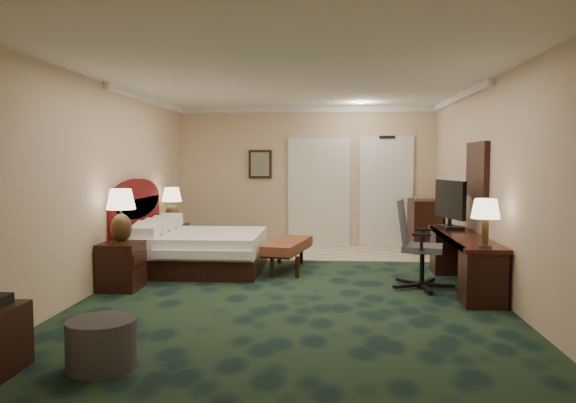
# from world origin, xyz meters

# --- Properties ---
(floor) EXTENTS (5.00, 7.50, 0.00)m
(floor) POSITION_xyz_m (0.00, 0.00, 0.00)
(floor) COLOR black
(floor) RESTS_ON ground
(ceiling) EXTENTS (5.00, 7.50, 0.00)m
(ceiling) POSITION_xyz_m (0.00, 0.00, 2.70)
(ceiling) COLOR white
(ceiling) RESTS_ON wall_back
(wall_back) EXTENTS (5.00, 0.00, 2.70)m
(wall_back) POSITION_xyz_m (0.00, 3.75, 1.35)
(wall_back) COLOR #D8B887
(wall_back) RESTS_ON ground
(wall_front) EXTENTS (5.00, 0.00, 2.70)m
(wall_front) POSITION_xyz_m (0.00, -3.75, 1.35)
(wall_front) COLOR #D8B887
(wall_front) RESTS_ON ground
(wall_left) EXTENTS (0.00, 7.50, 2.70)m
(wall_left) POSITION_xyz_m (-2.50, 0.00, 1.35)
(wall_left) COLOR #D8B887
(wall_left) RESTS_ON ground
(wall_right) EXTENTS (0.00, 7.50, 2.70)m
(wall_right) POSITION_xyz_m (2.50, 0.00, 1.35)
(wall_right) COLOR #D8B887
(wall_right) RESTS_ON ground
(crown_molding) EXTENTS (5.00, 7.50, 0.10)m
(crown_molding) POSITION_xyz_m (0.00, 0.00, 2.65)
(crown_molding) COLOR white
(crown_molding) RESTS_ON wall_back
(tile_patch) EXTENTS (3.20, 1.70, 0.01)m
(tile_patch) POSITION_xyz_m (0.90, 2.90, 0.01)
(tile_patch) COLOR tan
(tile_patch) RESTS_ON ground
(headboard) EXTENTS (0.12, 2.00, 1.40)m
(headboard) POSITION_xyz_m (-2.44, 1.00, 0.70)
(headboard) COLOR #4B0B0C
(headboard) RESTS_ON ground
(entry_door) EXTENTS (1.02, 0.06, 2.18)m
(entry_door) POSITION_xyz_m (1.55, 3.72, 1.05)
(entry_door) COLOR white
(entry_door) RESTS_ON ground
(closet_doors) EXTENTS (1.20, 0.06, 2.10)m
(closet_doors) POSITION_xyz_m (0.25, 3.71, 1.05)
(closet_doors) COLOR silver
(closet_doors) RESTS_ON ground
(wall_art) EXTENTS (0.45, 0.06, 0.55)m
(wall_art) POSITION_xyz_m (-0.90, 3.71, 1.60)
(wall_art) COLOR slate
(wall_art) RESTS_ON wall_back
(wall_mirror) EXTENTS (0.05, 0.95, 0.75)m
(wall_mirror) POSITION_xyz_m (2.46, 0.60, 1.55)
(wall_mirror) COLOR white
(wall_mirror) RESTS_ON wall_right
(bed) EXTENTS (1.83, 1.70, 0.58)m
(bed) POSITION_xyz_m (-1.48, 1.14, 0.29)
(bed) COLOR white
(bed) RESTS_ON ground
(nightstand_near) EXTENTS (0.49, 0.56, 0.61)m
(nightstand_near) POSITION_xyz_m (-2.23, -0.19, 0.31)
(nightstand_near) COLOR black
(nightstand_near) RESTS_ON ground
(nightstand_far) EXTENTS (0.45, 0.52, 0.57)m
(nightstand_far) POSITION_xyz_m (-2.25, 2.29, 0.28)
(nightstand_far) COLOR black
(nightstand_far) RESTS_ON ground
(lamp_near) EXTENTS (0.47, 0.47, 0.70)m
(lamp_near) POSITION_xyz_m (-2.20, -0.25, 0.96)
(lamp_near) COLOR black
(lamp_near) RESTS_ON nightstand_near
(lamp_far) EXTENTS (0.38, 0.38, 0.64)m
(lamp_far) POSITION_xyz_m (-2.25, 2.24, 0.89)
(lamp_far) COLOR black
(lamp_far) RESTS_ON nightstand_far
(bed_bench) EXTENTS (0.73, 1.40, 0.45)m
(bed_bench) POSITION_xyz_m (-0.18, 1.24, 0.22)
(bed_bench) COLOR brown
(bed_bench) RESTS_ON ground
(ottoman) EXTENTS (0.58, 0.58, 0.40)m
(ottoman) POSITION_xyz_m (-1.37, -2.92, 0.20)
(ottoman) COLOR #29292B
(ottoman) RESTS_ON ground
(desk) EXTENTS (0.51, 2.37, 0.69)m
(desk) POSITION_xyz_m (2.22, 0.26, 0.34)
(desk) COLOR black
(desk) RESTS_ON ground
(tv) EXTENTS (0.27, 0.90, 0.70)m
(tv) POSITION_xyz_m (2.18, 0.96, 1.04)
(tv) COLOR black
(tv) RESTS_ON desk
(desk_lamp) EXTENTS (0.33, 0.33, 0.57)m
(desk_lamp) POSITION_xyz_m (2.22, -0.74, 0.97)
(desk_lamp) COLOR black
(desk_lamp) RESTS_ON desk
(desk_chair) EXTENTS (0.79, 0.76, 1.16)m
(desk_chair) POSITION_xyz_m (1.67, 0.17, 0.58)
(desk_chair) COLOR #595959
(desk_chair) RESTS_ON ground
(minibar) EXTENTS (0.50, 0.90, 0.95)m
(minibar) POSITION_xyz_m (2.20, 3.20, 0.48)
(minibar) COLOR black
(minibar) RESTS_ON ground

